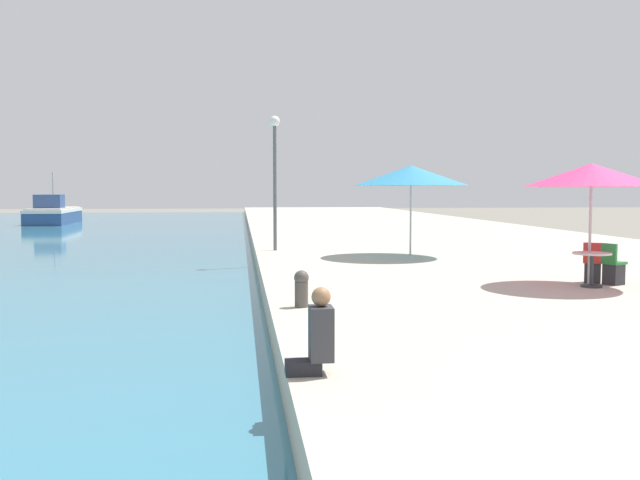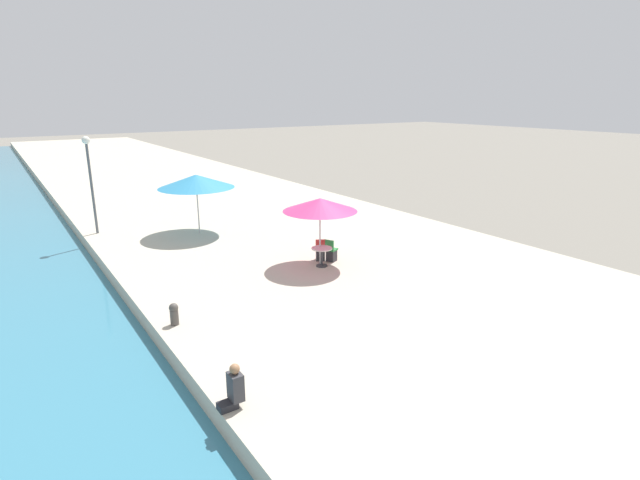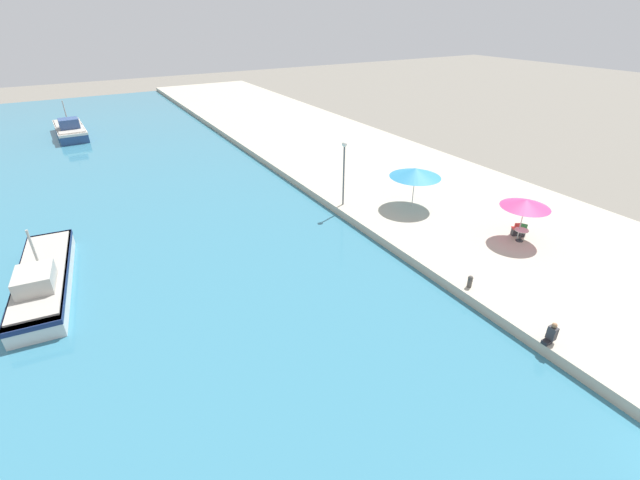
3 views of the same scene
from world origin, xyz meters
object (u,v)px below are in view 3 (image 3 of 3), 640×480
object	(u,v)px
fishing_boat_near	(43,278)
mooring_bollard	(470,281)
cafe_umbrella_pink	(526,203)
cafe_umbrella_white	(415,173)
fishing_boat_mid	(70,129)
lamppost	(344,163)
cafe_table	(521,233)
person_at_quay	(551,334)
cafe_chair_left	(515,230)
cafe_chair_right	(523,231)

from	to	relation	value
fishing_boat_near	mooring_bollard	xyz separation A→B (m)	(18.55, -11.55, 0.21)
cafe_umbrella_pink	cafe_umbrella_white	size ratio (longest dim) A/B	0.80
cafe_umbrella_pink	fishing_boat_mid	bearing A→B (deg)	117.17
cafe_umbrella_pink	mooring_bollard	distance (m)	7.02
fishing_boat_mid	lamppost	size ratio (longest dim) A/B	1.90
cafe_table	mooring_bollard	size ratio (longest dim) A/B	1.22
person_at_quay	lamppost	size ratio (longest dim) A/B	0.22
cafe_umbrella_white	lamppost	xyz separation A→B (m)	(-4.05, 2.74, 0.59)
person_at_quay	lamppost	xyz separation A→B (m)	(0.33, 16.43, 2.66)
fishing_boat_mid	mooring_bollard	distance (m)	47.26
cafe_table	person_at_quay	bearing A→B (deg)	-135.44
mooring_bollard	lamppost	size ratio (longest dim) A/B	0.14
fishing_boat_near	cafe_chair_left	world-z (taller)	fishing_boat_near
person_at_quay	cafe_umbrella_white	bearing A→B (deg)	72.25
cafe_chair_right	cafe_umbrella_white	bearing A→B (deg)	176.81
cafe_umbrella_pink	cafe_chair_right	bearing A→B (deg)	11.15
mooring_bollard	person_at_quay	bearing A→B (deg)	-92.67
fishing_boat_mid	lamppost	bearing A→B (deg)	-66.98
cafe_umbrella_white	mooring_bollard	xyz separation A→B (m)	(-4.17, -9.12, -2.16)
cafe_umbrella_white	fishing_boat_near	bearing A→B (deg)	173.88
fishing_boat_near	cafe_chair_left	distance (m)	26.82
fishing_boat_near	cafe_table	size ratio (longest dim) A/B	12.19
cafe_chair_left	cafe_umbrella_white	bearing A→B (deg)	140.15
fishing_boat_mid	cafe_chair_left	bearing A→B (deg)	-64.63
cafe_table	cafe_chair_right	bearing A→B (deg)	25.48
fishing_boat_mid	cafe_table	size ratio (longest dim) A/B	10.82
cafe_chair_right	lamppost	size ratio (longest dim) A/B	0.20
cafe_umbrella_pink	cafe_table	distance (m)	1.86
fishing_boat_mid	mooring_bollard	world-z (taller)	fishing_boat_mid
cafe_umbrella_white	cafe_table	distance (m)	7.80
cafe_table	cafe_chair_left	xyz separation A→B (m)	(0.35, 0.63, -0.21)
person_at_quay	mooring_bollard	xyz separation A→B (m)	(0.21, 4.58, -0.08)
cafe_umbrella_white	cafe_table	xyz separation A→B (m)	(2.18, -7.23, -1.97)
cafe_chair_right	lamppost	xyz separation A→B (m)	(-6.89, 9.66, 2.77)
fishing_boat_mid	person_at_quay	distance (m)	51.54
cafe_chair_right	person_at_quay	size ratio (longest dim) A/B	0.92
cafe_table	lamppost	distance (m)	12.03
cafe_chair_left	lamppost	bearing A→B (deg)	154.35
cafe_umbrella_pink	cafe_table	size ratio (longest dim) A/B	3.54
cafe_umbrella_pink	cafe_chair_left	bearing A→B (deg)	54.82
person_at_quay	cafe_umbrella_pink	bearing A→B (deg)	45.21
cafe_chair_right	lamppost	world-z (taller)	lamppost
cafe_umbrella_white	cafe_chair_left	distance (m)	7.39
mooring_bollard	fishing_boat_mid	bearing A→B (deg)	109.09
cafe_umbrella_white	mooring_bollard	world-z (taller)	cafe_umbrella_white
cafe_umbrella_white	cafe_chair_right	world-z (taller)	cafe_umbrella_white
fishing_boat_mid	cafe_chair_left	xyz separation A→B (m)	(22.16, -42.14, 0.08)
cafe_chair_right	person_at_quay	bearing A→B (deg)	-72.29
cafe_table	mooring_bollard	distance (m)	6.63
fishing_boat_near	cafe_table	xyz separation A→B (m)	(24.90, -9.66, 0.40)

